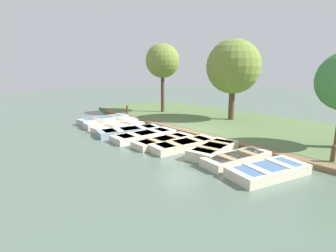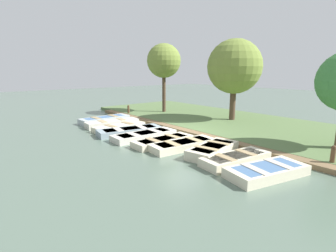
{
  "view_description": "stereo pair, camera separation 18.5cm",
  "coord_description": "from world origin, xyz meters",
  "px_view_note": "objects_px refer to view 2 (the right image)",
  "views": [
    {
      "loc": [
        9.46,
        10.27,
        3.55
      ],
      "look_at": [
        0.77,
        -0.06,
        0.65
      ],
      "focal_mm": 28.0,
      "sensor_mm": 36.0,
      "label": 1
    },
    {
      "loc": [
        9.32,
        10.39,
        3.55
      ],
      "look_at": [
        0.77,
        -0.06,
        0.65
      ],
      "focal_mm": 28.0,
      "sensor_mm": 36.0,
      "label": 2
    }
  ],
  "objects_px": {
    "rowboat_1": "(112,123)",
    "rowboat_2": "(119,127)",
    "rowboat_9": "(267,171)",
    "park_tree_left": "(234,67)",
    "mooring_post_far": "(333,156)",
    "rowboat_3": "(130,131)",
    "rowboat_5": "(163,141)",
    "rowboat_6": "(183,145)",
    "rowboat_4": "(144,135)",
    "rowboat_7": "(213,150)",
    "mooring_post_near": "(129,110)",
    "rowboat_8": "(236,159)",
    "park_tree_far_left": "(164,61)",
    "rowboat_0": "(105,119)"
  },
  "relations": [
    {
      "from": "rowboat_1",
      "to": "rowboat_2",
      "type": "distance_m",
      "value": 1.18
    },
    {
      "from": "rowboat_9",
      "to": "park_tree_left",
      "type": "distance_m",
      "value": 10.04
    },
    {
      "from": "mooring_post_far",
      "to": "rowboat_3",
      "type": "bearing_deg",
      "value": -71.88
    },
    {
      "from": "rowboat_5",
      "to": "mooring_post_far",
      "type": "xyz_separation_m",
      "value": [
        -2.88,
        6.43,
        0.28
      ]
    },
    {
      "from": "rowboat_6",
      "to": "rowboat_9",
      "type": "relative_size",
      "value": 1.09
    },
    {
      "from": "rowboat_9",
      "to": "rowboat_6",
      "type": "bearing_deg",
      "value": -77.29
    },
    {
      "from": "rowboat_4",
      "to": "rowboat_9",
      "type": "xyz_separation_m",
      "value": [
        -0.38,
        6.83,
        0.02
      ]
    },
    {
      "from": "rowboat_3",
      "to": "rowboat_7",
      "type": "distance_m",
      "value": 5.53
    },
    {
      "from": "rowboat_3",
      "to": "rowboat_4",
      "type": "height_order",
      "value": "rowboat_3"
    },
    {
      "from": "rowboat_6",
      "to": "rowboat_5",
      "type": "bearing_deg",
      "value": -68.65
    },
    {
      "from": "rowboat_5",
      "to": "mooring_post_near",
      "type": "bearing_deg",
      "value": -109.42
    },
    {
      "from": "rowboat_8",
      "to": "rowboat_9",
      "type": "distance_m",
      "value": 1.46
    },
    {
      "from": "rowboat_7",
      "to": "park_tree_left",
      "type": "xyz_separation_m",
      "value": [
        -6.37,
        -3.87,
        3.53
      ]
    },
    {
      "from": "park_tree_far_left",
      "to": "rowboat_4",
      "type": "bearing_deg",
      "value": 43.9
    },
    {
      "from": "rowboat_2",
      "to": "rowboat_6",
      "type": "distance_m",
      "value": 5.35
    },
    {
      "from": "rowboat_2",
      "to": "rowboat_4",
      "type": "distance_m",
      "value": 2.71
    },
    {
      "from": "rowboat_3",
      "to": "mooring_post_far",
      "type": "relative_size",
      "value": 4.33
    },
    {
      "from": "park_tree_left",
      "to": "rowboat_8",
      "type": "bearing_deg",
      "value": 38.35
    },
    {
      "from": "mooring_post_near",
      "to": "mooring_post_far",
      "type": "relative_size",
      "value": 1.0
    },
    {
      "from": "rowboat_5",
      "to": "rowboat_2",
      "type": "bearing_deg",
      "value": -88.88
    },
    {
      "from": "rowboat_0",
      "to": "rowboat_1",
      "type": "xyz_separation_m",
      "value": [
        0.17,
        1.44,
        -0.01
      ]
    },
    {
      "from": "rowboat_9",
      "to": "park_tree_far_left",
      "type": "distance_m",
      "value": 13.92
    },
    {
      "from": "rowboat_8",
      "to": "park_tree_left",
      "type": "xyz_separation_m",
      "value": [
        -6.48,
        -5.13,
        3.57
      ]
    },
    {
      "from": "rowboat_3",
      "to": "rowboat_8",
      "type": "height_order",
      "value": "rowboat_8"
    },
    {
      "from": "rowboat_6",
      "to": "park_tree_far_left",
      "type": "distance_m",
      "value": 10.42
    },
    {
      "from": "rowboat_6",
      "to": "park_tree_left",
      "type": "xyz_separation_m",
      "value": [
        -6.69,
        -2.37,
        3.57
      ]
    },
    {
      "from": "rowboat_4",
      "to": "park_tree_far_left",
      "type": "xyz_separation_m",
      "value": [
        -5.63,
        -5.42,
        4.05
      ]
    },
    {
      "from": "mooring_post_far",
      "to": "park_tree_left",
      "type": "height_order",
      "value": "park_tree_left"
    },
    {
      "from": "rowboat_8",
      "to": "park_tree_far_left",
      "type": "distance_m",
      "value": 12.58
    },
    {
      "from": "rowboat_4",
      "to": "rowboat_6",
      "type": "relative_size",
      "value": 1.05
    },
    {
      "from": "park_tree_left",
      "to": "mooring_post_far",
      "type": "bearing_deg",
      "value": 61.75
    },
    {
      "from": "rowboat_4",
      "to": "rowboat_0",
      "type": "bearing_deg",
      "value": -91.92
    },
    {
      "from": "rowboat_3",
      "to": "mooring_post_far",
      "type": "bearing_deg",
      "value": 118.39
    },
    {
      "from": "rowboat_2",
      "to": "rowboat_8",
      "type": "bearing_deg",
      "value": 88.15
    },
    {
      "from": "rowboat_0",
      "to": "rowboat_9",
      "type": "height_order",
      "value": "rowboat_0"
    },
    {
      "from": "rowboat_6",
      "to": "mooring_post_far",
      "type": "distance_m",
      "value": 5.9
    },
    {
      "from": "rowboat_3",
      "to": "park_tree_far_left",
      "type": "distance_m",
      "value": 8.09
    },
    {
      "from": "rowboat_8",
      "to": "mooring_post_near",
      "type": "relative_size",
      "value": 3.53
    },
    {
      "from": "rowboat_7",
      "to": "park_tree_left",
      "type": "distance_m",
      "value": 8.25
    },
    {
      "from": "rowboat_0",
      "to": "mooring_post_far",
      "type": "xyz_separation_m",
      "value": [
        -2.64,
        13.26,
        0.24
      ]
    },
    {
      "from": "rowboat_0",
      "to": "park_tree_left",
      "type": "height_order",
      "value": "park_tree_left"
    },
    {
      "from": "rowboat_6",
      "to": "rowboat_9",
      "type": "xyz_separation_m",
      "value": [
        0.02,
        4.2,
        0.01
      ]
    },
    {
      "from": "rowboat_3",
      "to": "mooring_post_near",
      "type": "distance_m",
      "value": 6.03
    },
    {
      "from": "rowboat_5",
      "to": "mooring_post_near",
      "type": "distance_m",
      "value": 8.55
    },
    {
      "from": "rowboat_3",
      "to": "rowboat_1",
      "type": "bearing_deg",
      "value": -84.84
    },
    {
      "from": "park_tree_left",
      "to": "mooring_post_near",
      "type": "bearing_deg",
      "value": -58.82
    },
    {
      "from": "rowboat_6",
      "to": "park_tree_left",
      "type": "height_order",
      "value": "park_tree_left"
    },
    {
      "from": "rowboat_7",
      "to": "rowboat_6",
      "type": "bearing_deg",
      "value": -90.63
    },
    {
      "from": "rowboat_2",
      "to": "rowboat_6",
      "type": "bearing_deg",
      "value": 88.04
    },
    {
      "from": "rowboat_5",
      "to": "rowboat_8",
      "type": "xyz_separation_m",
      "value": [
        -0.52,
        3.88,
        0.02
      ]
    }
  ]
}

